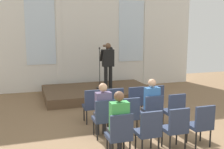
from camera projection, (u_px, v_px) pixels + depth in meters
rear_partition at (89, 37)px, 11.47m from camera, size 9.78×0.14×4.43m
stage_platform at (98, 92)px, 10.31m from camera, size 4.03×2.58×0.32m
speaker at (108, 62)px, 10.09m from camera, size 0.51×0.69×1.72m
mic_stand at (100, 79)px, 10.25m from camera, size 0.28×0.28×1.55m
chair_r0_c0 at (92, 104)px, 7.31m from camera, size 0.46×0.44×0.94m
chair_r0_c1 at (114, 102)px, 7.50m from camera, size 0.46×0.44×0.94m
chair_r0_c2 at (135, 100)px, 7.69m from camera, size 0.46×0.44×0.94m
chair_r0_c3 at (155, 99)px, 7.88m from camera, size 0.46×0.44×0.94m
chair_r1_c0 at (104, 116)px, 6.27m from camera, size 0.46×0.44×0.94m
audience_r1_c0 at (103, 107)px, 6.32m from camera, size 0.36×0.39×1.31m
chair_r1_c1 at (129, 114)px, 6.46m from camera, size 0.46×0.44×0.94m
chair_r1_c2 at (152, 111)px, 6.65m from camera, size 0.46×0.44×0.94m
audience_r1_c2 at (151, 102)px, 6.70m from camera, size 0.36×0.39×1.34m
chair_r1_c3 at (174, 109)px, 6.84m from camera, size 0.46×0.44×0.94m
chair_r2_c0 at (120, 133)px, 5.24m from camera, size 0.46×0.44×0.94m
audience_r2_c0 at (118, 121)px, 5.28m from camera, size 0.36×0.39×1.36m
chair_r2_c1 at (149, 130)px, 5.43m from camera, size 0.46×0.44×0.94m
chair_r2_c2 at (176, 126)px, 5.62m from camera, size 0.46×0.44×0.94m
chair_r2_c3 at (201, 123)px, 5.81m from camera, size 0.46×0.44×0.94m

